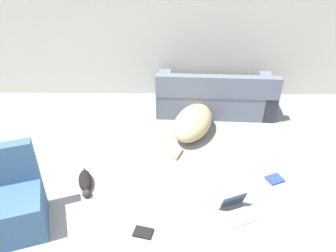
{
  "coord_description": "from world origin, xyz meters",
  "views": [
    {
      "loc": [
        0.55,
        -1.66,
        2.8
      ],
      "look_at": [
        0.51,
        1.68,
        0.65
      ],
      "focal_mm": 35.0,
      "sensor_mm": 36.0,
      "label": 1
    }
  ],
  "objects_px": {
    "dog": "(194,121)",
    "cat": "(85,182)",
    "laptop_open": "(235,207)",
    "book_blue": "(275,179)",
    "couch": "(215,97)",
    "book_black": "(143,233)",
    "side_chair": "(15,204)"
  },
  "relations": [
    {
      "from": "couch",
      "to": "cat",
      "type": "bearing_deg",
      "value": 49.47
    },
    {
      "from": "book_black",
      "to": "laptop_open",
      "type": "bearing_deg",
      "value": 16.76
    },
    {
      "from": "couch",
      "to": "book_blue",
      "type": "height_order",
      "value": "couch"
    },
    {
      "from": "dog",
      "to": "book_black",
      "type": "height_order",
      "value": "dog"
    },
    {
      "from": "dog",
      "to": "book_black",
      "type": "bearing_deg",
      "value": -175.37
    },
    {
      "from": "book_blue",
      "to": "book_black",
      "type": "bearing_deg",
      "value": -152.21
    },
    {
      "from": "dog",
      "to": "side_chair",
      "type": "xyz_separation_m",
      "value": [
        -1.95,
        -1.81,
        0.11
      ]
    },
    {
      "from": "couch",
      "to": "book_black",
      "type": "xyz_separation_m",
      "value": [
        -1.02,
        -2.59,
        -0.25
      ]
    },
    {
      "from": "dog",
      "to": "cat",
      "type": "distance_m",
      "value": 1.84
    },
    {
      "from": "couch",
      "to": "book_blue",
      "type": "distance_m",
      "value": 1.86
    },
    {
      "from": "couch",
      "to": "side_chair",
      "type": "relative_size",
      "value": 2.13
    },
    {
      "from": "couch",
      "to": "laptop_open",
      "type": "bearing_deg",
      "value": 92.69
    },
    {
      "from": "cat",
      "to": "laptop_open",
      "type": "relative_size",
      "value": 1.37
    },
    {
      "from": "laptop_open",
      "to": "side_chair",
      "type": "relative_size",
      "value": 0.44
    },
    {
      "from": "laptop_open",
      "to": "side_chair",
      "type": "xyz_separation_m",
      "value": [
        -2.32,
        -0.2,
        0.23
      ]
    },
    {
      "from": "dog",
      "to": "laptop_open",
      "type": "distance_m",
      "value": 1.66
    },
    {
      "from": "side_chair",
      "to": "cat",
      "type": "bearing_deg",
      "value": 28.78
    },
    {
      "from": "couch",
      "to": "book_blue",
      "type": "relative_size",
      "value": 8.08
    },
    {
      "from": "book_black",
      "to": "dog",
      "type": "bearing_deg",
      "value": 71.63
    },
    {
      "from": "book_blue",
      "to": "side_chair",
      "type": "bearing_deg",
      "value": -165.78
    },
    {
      "from": "laptop_open",
      "to": "couch",
      "type": "bearing_deg",
      "value": 68.33
    },
    {
      "from": "book_black",
      "to": "book_blue",
      "type": "distance_m",
      "value": 1.8
    },
    {
      "from": "dog",
      "to": "couch",
      "type": "bearing_deg",
      "value": -6.34
    },
    {
      "from": "laptop_open",
      "to": "book_blue",
      "type": "relative_size",
      "value": 1.66
    },
    {
      "from": "couch",
      "to": "book_black",
      "type": "height_order",
      "value": "couch"
    },
    {
      "from": "book_black",
      "to": "book_blue",
      "type": "bearing_deg",
      "value": 27.79
    },
    {
      "from": "dog",
      "to": "cat",
      "type": "relative_size",
      "value": 2.44
    },
    {
      "from": "laptop_open",
      "to": "book_blue",
      "type": "bearing_deg",
      "value": 20.92
    },
    {
      "from": "laptop_open",
      "to": "book_black",
      "type": "distance_m",
      "value": 1.05
    },
    {
      "from": "cat",
      "to": "book_blue",
      "type": "distance_m",
      "value": 2.36
    },
    {
      "from": "book_black",
      "to": "book_blue",
      "type": "xyz_separation_m",
      "value": [
        1.6,
        0.84,
        0.0
      ]
    },
    {
      "from": "couch",
      "to": "dog",
      "type": "relative_size",
      "value": 1.45
    }
  ]
}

